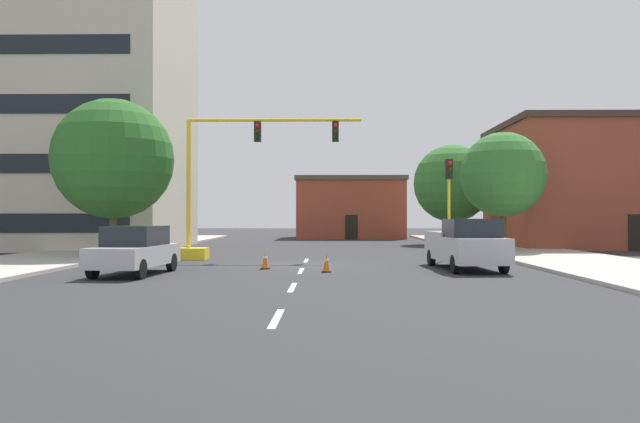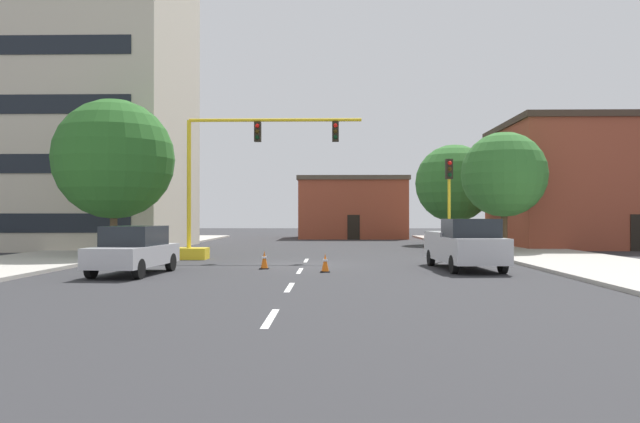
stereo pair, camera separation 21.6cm
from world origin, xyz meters
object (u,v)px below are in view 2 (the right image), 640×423
at_px(tree_left_near, 114,159).
at_px(pickup_truck_silver, 465,245).
at_px(traffic_light_pole_right, 449,186).
at_px(traffic_cone_roadside_b, 264,260).
at_px(tree_right_far, 454,183).
at_px(sedan_silver_near_left, 134,250).
at_px(traffic_signal_gantry, 213,213).
at_px(traffic_cone_roadside_a, 325,263).
at_px(tree_right_mid, 504,175).

distance_m(tree_left_near, pickup_truck_silver, 17.75).
height_order(traffic_light_pole_right, traffic_cone_roadside_b, traffic_light_pole_right).
height_order(tree_right_far, sedan_silver_near_left, tree_right_far).
bearing_deg(sedan_silver_near_left, traffic_signal_gantry, 80.57).
bearing_deg(traffic_cone_roadside_a, traffic_cone_roadside_b, 151.18).
relative_size(traffic_signal_gantry, tree_right_mid, 1.35).
bearing_deg(traffic_signal_gantry, traffic_light_pole_right, -2.18).
bearing_deg(sedan_silver_near_left, tree_left_near, 113.85).
bearing_deg(traffic_cone_roadside_b, traffic_signal_gantry, 119.43).
distance_m(traffic_signal_gantry, traffic_cone_roadside_b, 6.57).
bearing_deg(traffic_signal_gantry, tree_right_far, 47.00).
relative_size(tree_right_mid, tree_right_far, 0.94).
relative_size(traffic_light_pole_right, tree_left_near, 0.61).
height_order(tree_left_near, pickup_truck_silver, tree_left_near).
height_order(traffic_signal_gantry, tree_right_far, tree_right_far).
bearing_deg(pickup_truck_silver, tree_right_far, 80.12).
height_order(pickup_truck_silver, sedan_silver_near_left, pickup_truck_silver).
relative_size(tree_left_near, pickup_truck_silver, 1.43).
relative_size(tree_left_near, sedan_silver_near_left, 1.71).
relative_size(tree_right_mid, pickup_truck_silver, 1.24).
bearing_deg(traffic_signal_gantry, tree_left_near, 171.60).
bearing_deg(tree_right_mid, tree_right_far, 94.66).
bearing_deg(traffic_cone_roadside_b, traffic_cone_roadside_a, -28.82).
relative_size(sedan_silver_near_left, traffic_cone_roadside_b, 6.42).
xyz_separation_m(tree_right_mid, pickup_truck_silver, (-4.55, -10.99, -3.48)).
xyz_separation_m(tree_right_mid, traffic_cone_roadside_b, (-12.42, -10.92, -4.10)).
bearing_deg(traffic_cone_roadside_a, sedan_silver_near_left, -170.87).
height_order(traffic_light_pole_right, tree_right_mid, tree_right_mid).
xyz_separation_m(traffic_signal_gantry, tree_left_near, (-5.15, 0.76, 2.68)).
relative_size(tree_right_mid, traffic_cone_roadside_b, 9.51).
bearing_deg(tree_left_near, tree_right_mid, 12.77).
bearing_deg(traffic_cone_roadside_a, tree_right_mid, 50.81).
distance_m(traffic_signal_gantry, tree_right_mid, 16.58).
bearing_deg(tree_right_mid, traffic_cone_roadside_b, -138.66).
bearing_deg(tree_left_near, pickup_truck_silver, -21.38).
relative_size(tree_right_mid, traffic_cone_roadside_a, 9.81).
height_order(traffic_light_pole_right, tree_left_near, tree_left_near).
xyz_separation_m(tree_left_near, pickup_truck_silver, (16.11, -6.31, -3.96)).
bearing_deg(traffic_signal_gantry, pickup_truck_silver, -26.84).
distance_m(tree_right_mid, tree_right_far, 10.32).
bearing_deg(traffic_cone_roadside_a, traffic_signal_gantry, 128.99).
distance_m(tree_right_far, traffic_cone_roadside_a, 24.69).
bearing_deg(pickup_truck_silver, tree_left_near, 158.62).
bearing_deg(tree_left_near, traffic_cone_roadside_a, -35.38).
relative_size(pickup_truck_silver, traffic_cone_roadside_b, 7.65).
xyz_separation_m(tree_right_mid, tree_left_near, (-20.66, -4.68, 0.49)).
height_order(traffic_light_pole_right, sedan_silver_near_left, traffic_light_pole_right).
distance_m(tree_left_near, tree_right_far, 24.84).
bearing_deg(tree_right_mid, traffic_light_pole_right, -125.54).
distance_m(sedan_silver_near_left, traffic_cone_roadside_a, 6.94).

